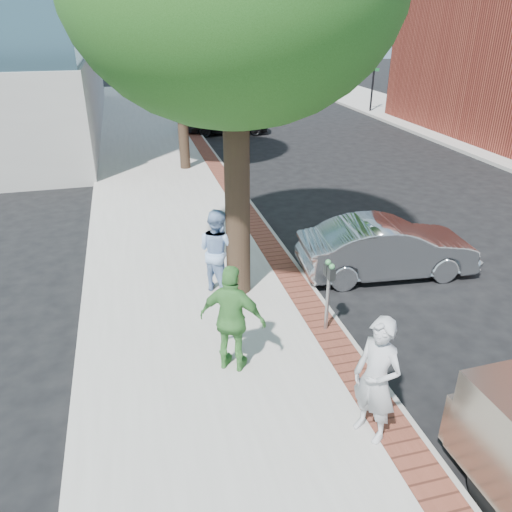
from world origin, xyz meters
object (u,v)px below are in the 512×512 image
object	(u,v)px
parking_meter	(329,282)
person_gray	(376,380)
person_officer	(217,250)
bg_car	(227,119)
sedan_silver	(387,248)
person_green	(233,319)

from	to	relation	value
parking_meter	person_gray	bearing A→B (deg)	-97.92
person_officer	bg_car	bearing A→B (deg)	-47.80
parking_meter	bg_car	distance (m)	18.57
sedan_silver	person_green	bearing A→B (deg)	127.51
person_gray	bg_car	xyz separation A→B (m)	(2.18, 21.15, -0.39)
person_gray	person_green	bearing A→B (deg)	-167.02
person_gray	parking_meter	bearing A→B (deg)	146.13
person_officer	parking_meter	bearing A→B (deg)	-176.18
parking_meter	sedan_silver	xyz separation A→B (m)	(2.37, 2.07, -0.52)
parking_meter	bg_car	xyz separation A→B (m)	(1.81, 18.47, -0.46)
person_officer	bg_car	world-z (taller)	person_officer
parking_meter	sedan_silver	size ratio (longest dim) A/B	0.35
person_officer	sedan_silver	bearing A→B (deg)	-126.03
sedan_silver	parking_meter	bearing A→B (deg)	136.41
person_officer	person_green	bearing A→B (deg)	139.07
person_gray	person_green	distance (m)	2.57
parking_meter	sedan_silver	distance (m)	3.19
person_green	bg_car	distance (m)	19.53
parking_meter	bg_car	size ratio (longest dim) A/B	0.34
person_gray	person_officer	bearing A→B (deg)	169.87
person_gray	person_green	xyz separation A→B (m)	(-1.62, 2.00, -0.00)
person_green	bg_car	world-z (taller)	person_green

